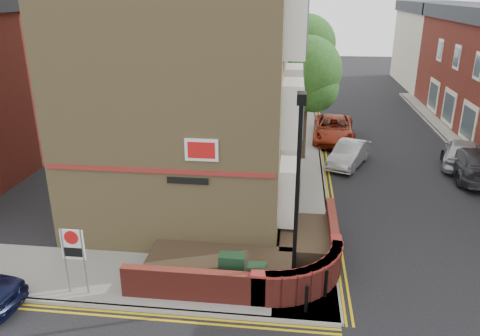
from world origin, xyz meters
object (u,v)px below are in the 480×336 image
utility_cabinet_large (232,272)px  silver_car_near (349,154)px  lamppost (297,199)px  zone_sign (73,250)px

utility_cabinet_large → silver_car_near: 13.01m
lamppost → zone_sign: (-6.60, -0.70, -1.70)m
lamppost → zone_sign: lamppost is taller
utility_cabinet_large → silver_car_near: (4.76, 12.11, -0.07)m
lamppost → silver_car_near: lamppost is taller
silver_car_near → lamppost: bearing=-80.5°
lamppost → utility_cabinet_large: 3.24m
lamppost → utility_cabinet_large: lamppost is taller
lamppost → zone_sign: size_ratio=2.86×
lamppost → silver_car_near: size_ratio=1.61×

